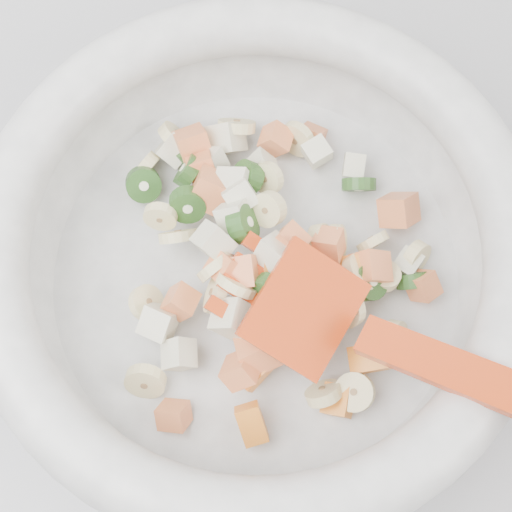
# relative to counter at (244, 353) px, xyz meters

# --- Properties ---
(counter) EXTENTS (2.00, 0.60, 0.90)m
(counter) POSITION_rel_counter_xyz_m (0.00, 0.00, 0.00)
(counter) COLOR #A9A9AF
(counter) RESTS_ON ground
(mixing_bowl) EXTENTS (0.48, 0.36, 0.15)m
(mixing_bowl) POSITION_rel_counter_xyz_m (0.03, -0.04, 0.51)
(mixing_bowl) COLOR silver
(mixing_bowl) RESTS_ON counter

